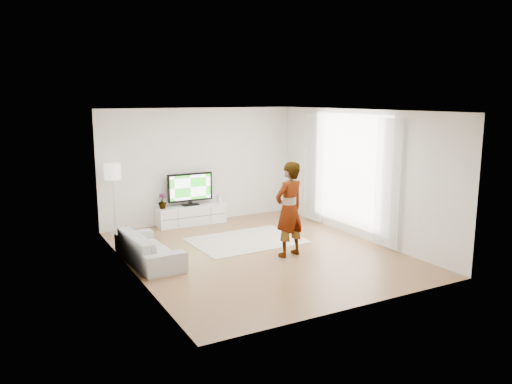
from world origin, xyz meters
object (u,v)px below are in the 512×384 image
player (289,209)px  sofa (149,248)px  television (190,188)px  rug (246,240)px  floor_lamp (113,175)px  media_console (191,215)px

player → sofa: bearing=-33.7°
television → rug: size_ratio=0.49×
player → sofa: player is taller
rug → floor_lamp: size_ratio=1.43×
player → rug: bearing=-92.9°
media_console → sofa: (-1.72, -2.30, 0.05)m
television → rug: bearing=-74.6°
media_console → television: bearing=90.0°
rug → media_console: bearing=105.6°
player → floor_lamp: bearing=-63.7°
rug → floor_lamp: 3.29m
rug → sofa: 2.31m
television → media_console: bearing=-90.0°
media_console → television: size_ratio=1.48×
rug → sofa: bearing=-170.0°
rug → sofa: sofa is taller
television → sofa: bearing=-126.6°
sofa → floor_lamp: size_ratio=1.19×
player → media_console: bearing=-89.7°
rug → player: player is taller
television → player: player is taller
floor_lamp → rug: bearing=-37.7°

